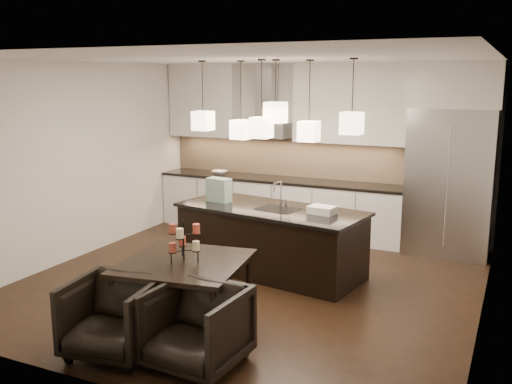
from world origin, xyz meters
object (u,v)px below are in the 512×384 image
at_px(island_body, 271,242).
at_px(armchair_left, 113,317).
at_px(dining_table, 185,294).
at_px(refrigerator, 450,182).
at_px(armchair_right, 197,328).

xyz_separation_m(island_body, armchair_left, (-0.42, -2.74, -0.06)).
bearing_deg(island_body, dining_table, -84.35).
bearing_deg(refrigerator, armchair_left, -117.82).
bearing_deg(island_body, armchair_right, -71.81).
relative_size(refrigerator, dining_table, 1.77).
xyz_separation_m(dining_table, armchair_right, (0.54, -0.66, 0.01)).
xyz_separation_m(refrigerator, armchair_left, (-2.44, -4.62, -0.71)).
bearing_deg(armchair_right, armchair_left, -168.16).
relative_size(refrigerator, armchair_right, 2.63).
relative_size(island_body, dining_table, 1.99).
bearing_deg(refrigerator, armchair_right, -109.61).
bearing_deg(armchair_left, dining_table, 61.16).
distance_m(island_body, dining_table, 1.96).
bearing_deg(dining_table, island_body, 78.29).
bearing_deg(armchair_left, armchair_right, 0.43).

